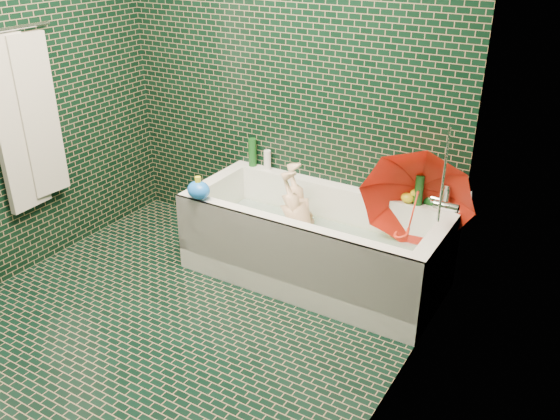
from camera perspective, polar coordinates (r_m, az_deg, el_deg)
The scene contains 20 objects.
floor at distance 3.61m, azimuth -11.16°, elevation -11.68°, with size 2.80×2.80×0.00m, color black.
wall_back at distance 4.11m, azimuth 0.54°, elevation 12.92°, with size 2.80×2.80×0.00m, color black.
wall_right at distance 2.36m, azimuth 10.48°, elevation 2.42°, with size 2.80×2.80×0.00m, color black.
bathtub at distance 3.96m, azimuth 3.20°, elevation -3.83°, with size 1.70×0.75×0.55m.
bath_mat at distance 4.00m, azimuth 3.30°, elevation -4.42°, with size 1.35×0.47×0.01m, color green.
water at distance 3.93m, azimuth 3.35°, elevation -2.60°, with size 1.48×0.53×0.00m, color silver.
towel_rail at distance 4.04m, azimuth -24.62°, elevation 15.53°, with size 0.02×0.02×0.58m, color silver.
towel at distance 4.15m, azimuth -23.26°, elevation 7.79°, with size 0.08×0.44×1.12m.
faucet at distance 3.45m, azimuth 15.49°, elevation 0.99°, with size 0.18×0.19×0.55m.
child at distance 3.99m, azimuth 2.23°, elevation -1.92°, with size 0.32×0.21×0.88m, color #E7B890.
umbrella at distance 3.65m, azimuth 12.73°, elevation 0.01°, with size 0.67×0.67×0.59m, color red.
soap_bottle_a at distance 3.84m, azimuth 16.33°, elevation -0.22°, with size 0.10×0.10×0.27m, color white.
soap_bottle_b at distance 3.87m, azimuth 15.74°, elevation 0.07°, with size 0.08×0.09×0.19m, color #5E1F77.
soap_bottle_c at distance 3.90m, azimuth 14.05°, elevation 0.46°, with size 0.14×0.14×0.18m, color #144918.
bottle_right_tall at distance 3.85m, azimuth 13.24°, elevation 1.90°, with size 0.06×0.06×0.20m, color #144918.
bottle_right_pump at distance 3.82m, azimuth 15.68°, elevation 1.17°, with size 0.05×0.05×0.17m, color silver.
bottle_left_tall at distance 4.37m, azimuth -2.66°, elevation 5.57°, with size 0.06×0.06×0.21m, color #144918.
bottle_left_short at distance 4.32m, azimuth -1.22°, elevation 4.84°, with size 0.05×0.05×0.14m, color white.
rubber_duck at distance 3.88m, azimuth 12.28°, elevation 1.25°, with size 0.12×0.08×0.09m.
bath_toy at distance 3.87m, azimuth -7.84°, elevation 1.94°, with size 0.18×0.15×0.15m.
Camera 1 is at (2.03, -2.05, 2.18)m, focal length 38.00 mm.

